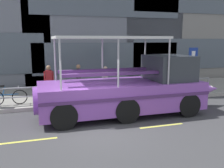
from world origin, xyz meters
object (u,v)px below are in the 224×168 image
object	(u,v)px
leaned_bicycle	(8,97)
pedestrian_near_stern	(49,78)
pedestrian_mid_left	(105,77)
duck_tour_boat	(132,89)
pedestrian_mid_right	(79,77)
parking_sign	(193,62)
pedestrian_near_bow	(150,75)

from	to	relation	value
leaned_bicycle	pedestrian_near_stern	size ratio (longest dim) A/B	1.01
pedestrian_mid_left	duck_tour_boat	bearing A→B (deg)	-86.64
leaned_bicycle	pedestrian_mid_right	bearing A→B (deg)	17.64
parking_sign	pedestrian_mid_right	world-z (taller)	parking_sign
pedestrian_near_stern	pedestrian_near_bow	bearing A→B (deg)	-4.63
leaned_bicycle	pedestrian_near_bow	distance (m)	7.72
pedestrian_mid_right	leaned_bicycle	bearing A→B (deg)	-162.36
parking_sign	pedestrian_near_stern	bearing A→B (deg)	175.08
pedestrian_mid_right	pedestrian_mid_left	bearing A→B (deg)	0.93
parking_sign	duck_tour_boat	xyz separation A→B (m)	(-4.97, -2.73, -0.86)
pedestrian_near_bow	pedestrian_mid_right	size ratio (longest dim) A/B	0.98
duck_tour_boat	pedestrian_mid_left	xyz separation A→B (m)	(-0.21, 3.56, 0.04)
pedestrian_mid_right	parking_sign	bearing A→B (deg)	-6.79
duck_tour_boat	pedestrian_mid_left	distance (m)	3.56
pedestrian_mid_right	pedestrian_near_bow	bearing A→B (deg)	-7.57
leaned_bicycle	duck_tour_boat	world-z (taller)	duck_tour_boat
leaned_bicycle	pedestrian_near_stern	world-z (taller)	pedestrian_near_stern
duck_tour_boat	pedestrian_mid_right	size ratio (longest dim) A/B	5.05
pedestrian_near_bow	pedestrian_mid_left	size ratio (longest dim) A/B	1.07
parking_sign	pedestrian_near_stern	size ratio (longest dim) A/B	1.50
duck_tour_boat	pedestrian_near_stern	xyz separation A→B (m)	(-3.36, 3.45, 0.13)
pedestrian_mid_right	duck_tour_boat	bearing A→B (deg)	-63.54
leaned_bicycle	pedestrian_near_bow	world-z (taller)	pedestrian_near_bow
leaned_bicycle	pedestrian_mid_right	xyz separation A→B (m)	(3.56, 1.13, 0.67)
pedestrian_near_bow	pedestrian_near_stern	bearing A→B (deg)	175.37
pedestrian_mid_right	pedestrian_near_stern	world-z (taller)	pedestrian_near_stern
pedestrian_near_stern	pedestrian_mid_left	bearing A→B (deg)	1.99
duck_tour_boat	pedestrian_mid_right	world-z (taller)	duck_tour_boat
pedestrian_near_bow	pedestrian_mid_left	distance (m)	2.62
leaned_bicycle	pedestrian_near_stern	bearing A→B (deg)	28.10
duck_tour_boat	pedestrian_near_bow	bearing A→B (deg)	51.79
parking_sign	pedestrian_near_bow	bearing A→B (deg)	174.45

